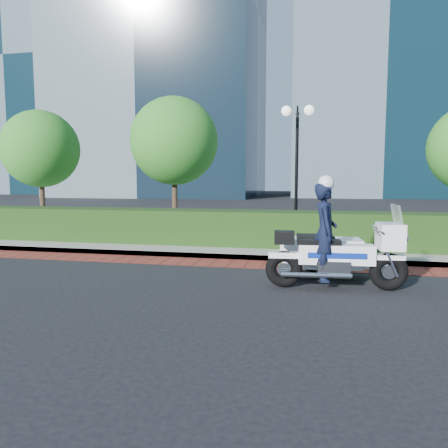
% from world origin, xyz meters
% --- Properties ---
extents(ground, '(120.00, 120.00, 0.00)m').
position_xyz_m(ground, '(0.00, 0.00, 0.00)').
color(ground, black).
rests_on(ground, ground).
extents(brick_strip, '(60.00, 1.00, 0.01)m').
position_xyz_m(brick_strip, '(0.00, 1.50, 0.01)').
color(brick_strip, maroon).
rests_on(brick_strip, ground).
extents(sidewalk, '(60.00, 8.00, 0.15)m').
position_xyz_m(sidewalk, '(0.00, 6.00, 0.07)').
color(sidewalk, gray).
rests_on(sidewalk, ground).
extents(hedge_main, '(18.00, 1.20, 1.00)m').
position_xyz_m(hedge_main, '(0.00, 3.60, 0.65)').
color(hedge_main, black).
rests_on(hedge_main, sidewalk).
extents(lamppost, '(1.02, 0.70, 4.21)m').
position_xyz_m(lamppost, '(1.00, 5.20, 2.96)').
color(lamppost, black).
rests_on(lamppost, sidewalk).
extents(tree_a, '(3.00, 3.00, 4.58)m').
position_xyz_m(tree_a, '(-9.00, 6.50, 3.22)').
color(tree_a, '#332319').
rests_on(tree_a, sidewalk).
extents(tree_b, '(3.20, 3.20, 4.89)m').
position_xyz_m(tree_b, '(-3.50, 6.50, 3.43)').
color(tree_b, '#332319').
rests_on(tree_b, sidewalk).
extents(tower_left, '(22.00, 16.00, 40.00)m').
position_xyz_m(tower_left, '(-16.00, 40.00, 20.00)').
color(tower_left, black).
rests_on(tower_left, ground).
extents(tower_far_left, '(16.00, 14.00, 34.00)m').
position_xyz_m(tower_far_left, '(-36.00, 46.00, 17.00)').
color(tower_far_left, black).
rests_on(tower_far_left, ground).
extents(police_motorcycle, '(2.67, 1.89, 2.16)m').
position_xyz_m(police_motorcycle, '(1.89, -0.12, 0.74)').
color(police_motorcycle, black).
rests_on(police_motorcycle, ground).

